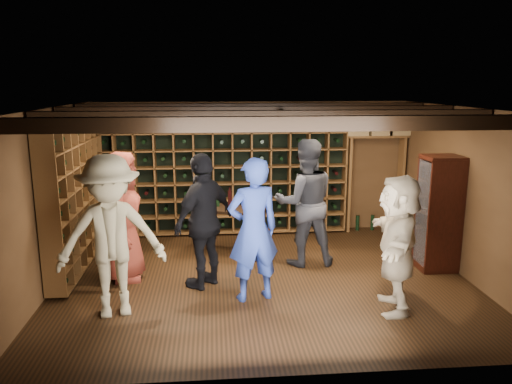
{
  "coord_description": "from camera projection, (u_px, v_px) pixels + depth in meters",
  "views": [
    {
      "loc": [
        -0.71,
        -6.9,
        2.86
      ],
      "look_at": [
        -0.09,
        0.2,
        1.28
      ],
      "focal_mm": 35.0,
      "sensor_mm": 36.0,
      "label": 1
    }
  ],
  "objects": [
    {
      "name": "man_blue_shirt",
      "position": [
        253.0,
        230.0,
        6.53
      ],
      "size": [
        0.8,
        0.64,
        1.92
      ],
      "primitive_type": "imported",
      "rotation": [
        0.0,
        0.0,
        3.42
      ],
      "color": "navy",
      "rests_on": "ground"
    },
    {
      "name": "display_cabinet",
      "position": [
        438.0,
        216.0,
        7.63
      ],
      "size": [
        0.55,
        0.5,
        1.75
      ],
      "color": "black",
      "rests_on": "ground"
    },
    {
      "name": "tasting_table",
      "position": [
        231.0,
        213.0,
        8.31
      ],
      "size": [
        1.19,
        0.91,
        1.09
      ],
      "rotation": [
        0.0,
        0.0,
        -0.41
      ],
      "color": "black",
      "rests_on": "ground"
    },
    {
      "name": "crate_shelf",
      "position": [
        377.0,
        151.0,
        9.51
      ],
      "size": [
        1.2,
        0.32,
        2.07
      ],
      "color": "brown",
      "rests_on": "ground"
    },
    {
      "name": "guest_khaki",
      "position": [
        111.0,
        237.0,
        6.08
      ],
      "size": [
        1.44,
        1.01,
        2.02
      ],
      "primitive_type": "imported",
      "rotation": [
        0.0,
        0.0,
        0.22
      ],
      "color": "gray",
      "rests_on": "ground"
    },
    {
      "name": "guest_beige",
      "position": [
        397.0,
        244.0,
        6.23
      ],
      "size": [
        0.89,
        1.71,
        1.76
      ],
      "primitive_type": "imported",
      "rotation": [
        0.0,
        0.0,
        4.47
      ],
      "color": "tan",
      "rests_on": "ground"
    },
    {
      "name": "man_grey_suit",
      "position": [
        305.0,
        203.0,
        7.83
      ],
      "size": [
        1.0,
        0.79,
        2.0
      ],
      "primitive_type": "imported",
      "rotation": [
        0.0,
        0.0,
        3.17
      ],
      "color": "black",
      "rests_on": "ground"
    },
    {
      "name": "wine_rack_left",
      "position": [
        76.0,
        195.0,
        7.7
      ],
      "size": [
        0.3,
        2.65,
        2.2
      ],
      "color": "brown",
      "rests_on": "ground"
    },
    {
      "name": "guest_woman_black",
      "position": [
        204.0,
        221.0,
        6.96
      ],
      "size": [
        1.09,
        1.15,
        1.91
      ],
      "primitive_type": "imported",
      "rotation": [
        0.0,
        0.0,
        3.99
      ],
      "color": "black",
      "rests_on": "ground"
    },
    {
      "name": "guest_red_floral",
      "position": [
        122.0,
        217.0,
        7.21
      ],
      "size": [
        0.66,
        0.97,
        1.9
      ],
      "primitive_type": "imported",
      "rotation": [
        0.0,
        0.0,
        1.64
      ],
      "color": "maroon",
      "rests_on": "ground"
    },
    {
      "name": "wine_rack_back",
      "position": [
        223.0,
        175.0,
        9.36
      ],
      "size": [
        4.65,
        0.3,
        2.2
      ],
      "color": "brown",
      "rests_on": "ground"
    },
    {
      "name": "ground",
      "position": [
        263.0,
        279.0,
        7.38
      ],
      "size": [
        6.0,
        6.0,
        0.0
      ],
      "primitive_type": "plane",
      "color": "black",
      "rests_on": "ground"
    },
    {
      "name": "room_shell",
      "position": [
        263.0,
        114.0,
        6.91
      ],
      "size": [
        6.0,
        6.0,
        6.0
      ],
      "color": "#4C311A",
      "rests_on": "ground"
    }
  ]
}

